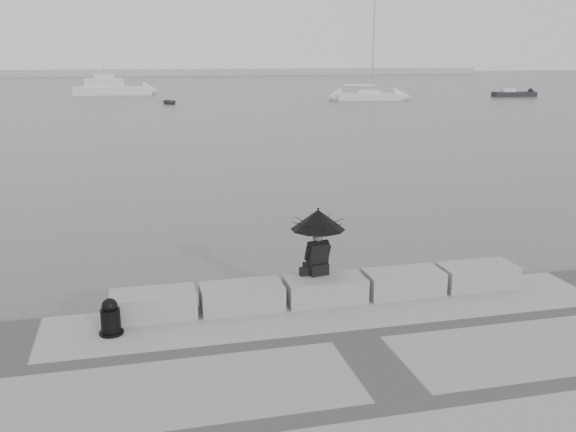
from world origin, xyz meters
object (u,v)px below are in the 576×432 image
object	(u,v)px
motor_cruiser	(112,88)
dinghy	(170,102)
small_motorboat	(514,94)
seated_person	(318,227)
sailboat_right	(368,96)
mooring_bollard	(111,319)

from	to	relation	value
motor_cruiser	dinghy	bearing A→B (deg)	-71.28
small_motorboat	dinghy	distance (m)	44.15
seated_person	sailboat_right	bearing A→B (deg)	58.78
mooring_bollard	motor_cruiser	xyz separation A→B (m)	(-1.43, 79.42, 0.10)
seated_person	mooring_bollard	world-z (taller)	seated_person
motor_cruiser	small_motorboat	xyz separation A→B (m)	(50.50, -15.70, -0.57)
seated_person	mooring_bollard	xyz separation A→B (m)	(-4.08, -0.87, -1.20)
seated_person	motor_cruiser	bearing A→B (deg)	84.46
seated_person	sailboat_right	distance (m)	65.55
dinghy	seated_person	bearing A→B (deg)	-107.56
small_motorboat	seated_person	bearing A→B (deg)	-119.95
sailboat_right	dinghy	bearing A→B (deg)	-170.33
small_motorboat	dinghy	bearing A→B (deg)	-171.75
small_motorboat	dinghy	size ratio (longest dim) A/B	2.00
sailboat_right	mooring_bollard	bearing A→B (deg)	-105.06
seated_person	mooring_bollard	bearing A→B (deg)	-177.50
seated_person	sailboat_right	size ratio (longest dim) A/B	0.11
small_motorboat	dinghy	xyz separation A→B (m)	(-44.10, -2.01, -0.08)
seated_person	mooring_bollard	distance (m)	4.34
seated_person	motor_cruiser	xyz separation A→B (m)	(-5.51, 78.55, -1.10)
mooring_bollard	dinghy	xyz separation A→B (m)	(4.98, 61.72, -0.55)
mooring_bollard	small_motorboat	size ratio (longest dim) A/B	0.12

